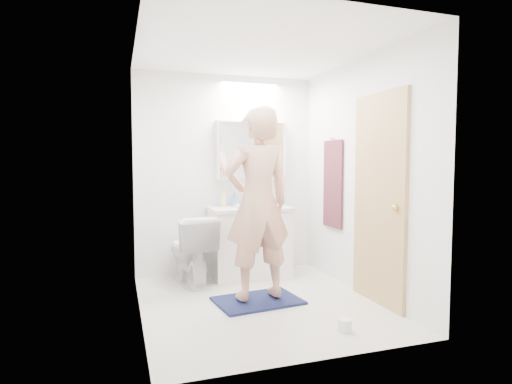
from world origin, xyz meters
name	(u,v)px	position (x,y,z in m)	size (l,w,h in m)	color
floor	(259,303)	(0.00, 0.00, 0.00)	(2.50, 2.50, 0.00)	silver
ceiling	(259,48)	(0.00, 0.00, 2.40)	(2.50, 2.50, 0.00)	white
wall_back	(227,174)	(0.00, 1.25, 1.20)	(2.50, 2.50, 0.00)	white
wall_front	(320,185)	(0.00, -1.25, 1.20)	(2.50, 2.50, 0.00)	white
wall_left	(138,179)	(-1.10, 0.00, 1.20)	(2.50, 2.50, 0.00)	white
wall_right	(361,177)	(1.10, 0.00, 1.20)	(2.50, 2.50, 0.00)	white
vanity_cabinet	(250,243)	(0.21, 0.96, 0.39)	(0.90, 0.55, 0.78)	white
countertop	(250,209)	(0.21, 0.96, 0.80)	(0.95, 0.58, 0.04)	silver
sink_basin	(249,206)	(0.21, 0.99, 0.84)	(0.36, 0.36, 0.03)	silver
faucet	(244,199)	(0.21, 1.19, 0.90)	(0.02, 0.02, 0.16)	#B4B5B9
medicine_cabinet	(252,150)	(0.30, 1.18, 1.50)	(0.88, 0.14, 0.70)	white
mirror_panel	(254,150)	(0.30, 1.10, 1.50)	(0.84, 0.01, 0.66)	silver
toilet	(191,249)	(-0.52, 0.85, 0.38)	(0.43, 0.75, 0.77)	white
bath_rug	(258,301)	(-0.01, 0.02, 0.01)	(0.80, 0.55, 0.02)	#141E40
person	(258,203)	(-0.01, 0.02, 0.96)	(0.66, 0.44, 1.82)	tan
door	(379,199)	(1.08, -0.35, 1.00)	(0.04, 0.80, 2.00)	tan
door_knob	(395,208)	(1.04, -0.65, 0.95)	(0.06, 0.06, 0.06)	gold
towel	(333,184)	(1.08, 0.55, 1.10)	(0.02, 0.42, 1.00)	#111136
towel_hook	(332,138)	(1.07, 0.55, 1.62)	(0.02, 0.02, 0.07)	silver
soap_bottle_a	(223,198)	(-0.08, 1.11, 0.92)	(0.08, 0.08, 0.20)	#CDC485
soap_bottle_b	(234,199)	(0.07, 1.15, 0.91)	(0.08, 0.08, 0.18)	#537FB1
toothbrush_cup	(265,201)	(0.46, 1.12, 0.87)	(0.10, 0.10, 0.09)	#3955AB
toilet_paper_roll	(345,325)	(0.43, -0.86, 0.05)	(0.11, 0.11, 0.10)	white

